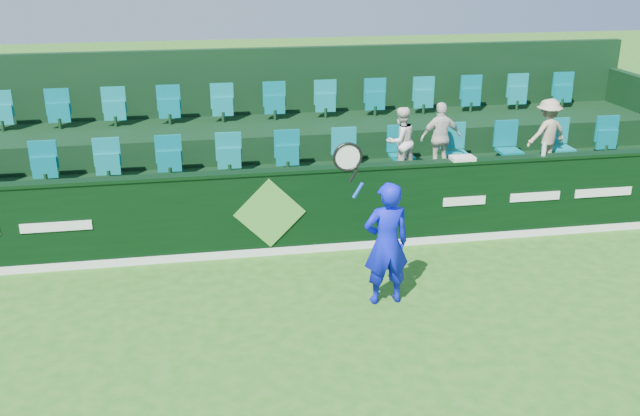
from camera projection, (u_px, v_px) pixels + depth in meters
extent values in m
plane|color=#246317|center=(312.00, 407.00, 7.44)|extent=(60.00, 60.00, 0.00)
cube|color=black|center=(269.00, 214.00, 10.90)|extent=(16.00, 0.20, 1.30)
cube|color=black|center=(268.00, 172.00, 10.67)|extent=(16.00, 0.24, 0.05)
cube|color=white|center=(271.00, 252.00, 11.01)|extent=(16.00, 0.02, 0.12)
cube|color=#4F9A38|center=(270.00, 213.00, 10.78)|extent=(1.10, 0.02, 1.10)
cube|color=white|center=(56.00, 227.00, 10.28)|extent=(1.00, 0.01, 0.14)
cube|color=white|center=(464.00, 201.00, 11.29)|extent=(0.70, 0.01, 0.14)
cube|color=white|center=(535.00, 197.00, 11.48)|extent=(0.85, 0.01, 0.14)
cube|color=white|center=(603.00, 192.00, 11.68)|extent=(1.00, 0.01, 0.14)
cube|color=black|center=(262.00, 205.00, 12.00)|extent=(16.00, 2.00, 0.80)
cube|color=black|center=(252.00, 159.00, 13.67)|extent=(16.00, 1.80, 1.30)
cube|color=black|center=(247.00, 114.00, 14.36)|extent=(16.00, 0.20, 2.60)
cube|color=#0D7B7F|center=(259.00, 158.00, 12.13)|extent=(13.50, 0.50, 0.60)
cube|color=#0D7B7F|center=(249.00, 106.00, 13.61)|extent=(13.50, 0.50, 0.60)
imported|color=#0D15E7|center=(386.00, 244.00, 9.34)|extent=(0.64, 0.44, 1.69)
cylinder|color=#143FBF|center=(358.00, 190.00, 8.90)|extent=(0.15, 0.04, 0.21)
cylinder|color=black|center=(354.00, 175.00, 8.82)|extent=(0.13, 0.03, 0.19)
torus|color=black|center=(348.00, 157.00, 8.72)|extent=(0.52, 0.04, 0.52)
cylinder|color=silver|center=(348.00, 157.00, 8.72)|extent=(0.43, 0.01, 0.43)
imported|color=white|center=(401.00, 141.00, 12.07)|extent=(0.69, 0.63, 1.17)
imported|color=silver|center=(441.00, 138.00, 12.17)|extent=(0.73, 0.32, 1.23)
imported|color=tan|center=(547.00, 133.00, 12.49)|extent=(0.87, 0.64, 1.21)
cube|color=silver|center=(462.00, 158.00, 11.15)|extent=(0.37, 0.24, 0.06)
cylinder|color=silver|center=(544.00, 149.00, 11.34)|extent=(0.07, 0.07, 0.22)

